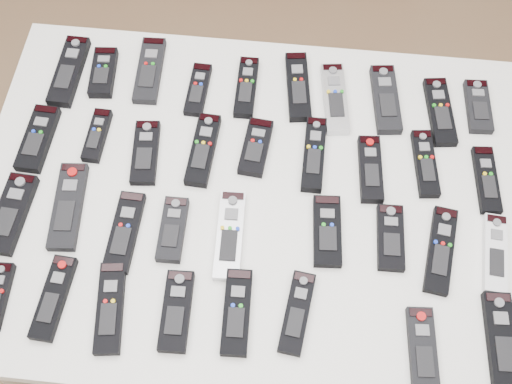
# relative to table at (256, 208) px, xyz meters

# --- Properties ---
(ground) EXTENTS (4.00, 4.00, 0.00)m
(ground) POSITION_rel_table_xyz_m (0.07, 0.08, -0.72)
(ground) COLOR #8E6648
(ground) RESTS_ON ground
(table) EXTENTS (1.25, 0.88, 0.78)m
(table) POSITION_rel_table_xyz_m (0.00, 0.00, 0.00)
(table) COLOR white
(table) RESTS_ON ground
(remote_0) EXTENTS (0.06, 0.20, 0.02)m
(remote_0) POSITION_rel_table_xyz_m (-0.49, 0.29, 0.07)
(remote_0) COLOR black
(remote_0) RESTS_ON table
(remote_1) EXTENTS (0.07, 0.14, 0.02)m
(remote_1) POSITION_rel_table_xyz_m (-0.40, 0.29, 0.07)
(remote_1) COLOR black
(remote_1) RESTS_ON table
(remote_2) EXTENTS (0.07, 0.19, 0.02)m
(remote_2) POSITION_rel_table_xyz_m (-0.29, 0.31, 0.07)
(remote_2) COLOR black
(remote_2) RESTS_ON table
(remote_3) EXTENTS (0.05, 0.15, 0.02)m
(remote_3) POSITION_rel_table_xyz_m (-0.17, 0.27, 0.07)
(remote_3) COLOR black
(remote_3) RESTS_ON table
(remote_4) EXTENTS (0.05, 0.17, 0.02)m
(remote_4) POSITION_rel_table_xyz_m (-0.05, 0.29, 0.07)
(remote_4) COLOR black
(remote_4) RESTS_ON table
(remote_5) EXTENTS (0.08, 0.20, 0.02)m
(remote_5) POSITION_rel_table_xyz_m (0.07, 0.30, 0.07)
(remote_5) COLOR black
(remote_5) RESTS_ON table
(remote_6) EXTENTS (0.08, 0.20, 0.02)m
(remote_6) POSITION_rel_table_xyz_m (0.16, 0.27, 0.07)
(remote_6) COLOR #B7B7BC
(remote_6) RESTS_ON table
(remote_7) EXTENTS (0.08, 0.19, 0.02)m
(remote_7) POSITION_rel_table_xyz_m (0.28, 0.28, 0.07)
(remote_7) COLOR black
(remote_7) RESTS_ON table
(remote_8) EXTENTS (0.08, 0.19, 0.02)m
(remote_8) POSITION_rel_table_xyz_m (0.41, 0.26, 0.07)
(remote_8) COLOR black
(remote_8) RESTS_ON table
(remote_9) EXTENTS (0.06, 0.15, 0.02)m
(remote_9) POSITION_rel_table_xyz_m (0.50, 0.29, 0.07)
(remote_9) COLOR black
(remote_9) RESTS_ON table
(remote_10) EXTENTS (0.06, 0.17, 0.02)m
(remote_10) POSITION_rel_table_xyz_m (-0.51, 0.09, 0.07)
(remote_10) COLOR black
(remote_10) RESTS_ON table
(remote_11) EXTENTS (0.04, 0.14, 0.02)m
(remote_11) POSITION_rel_table_xyz_m (-0.38, 0.11, 0.07)
(remote_11) COLOR black
(remote_11) RESTS_ON table
(remote_12) EXTENTS (0.07, 0.17, 0.02)m
(remote_12) POSITION_rel_table_xyz_m (-0.26, 0.08, 0.07)
(remote_12) COLOR black
(remote_12) RESTS_ON table
(remote_13) EXTENTS (0.06, 0.19, 0.02)m
(remote_13) POSITION_rel_table_xyz_m (-0.13, 0.10, 0.07)
(remote_13) COLOR black
(remote_13) RESTS_ON table
(remote_14) EXTENTS (0.07, 0.15, 0.02)m
(remote_14) POSITION_rel_table_xyz_m (-0.01, 0.12, 0.07)
(remote_14) COLOR black
(remote_14) RESTS_ON table
(remote_15) EXTENTS (0.05, 0.19, 0.02)m
(remote_15) POSITION_rel_table_xyz_m (0.12, 0.11, 0.07)
(remote_15) COLOR black
(remote_15) RESTS_ON table
(remote_16) EXTENTS (0.06, 0.17, 0.02)m
(remote_16) POSITION_rel_table_xyz_m (0.25, 0.09, 0.07)
(remote_16) COLOR black
(remote_16) RESTS_ON table
(remote_17) EXTENTS (0.06, 0.17, 0.02)m
(remote_17) POSITION_rel_table_xyz_m (0.37, 0.12, 0.07)
(remote_17) COLOR black
(remote_17) RESTS_ON table
(remote_18) EXTENTS (0.06, 0.17, 0.02)m
(remote_18) POSITION_rel_table_xyz_m (0.50, 0.09, 0.07)
(remote_18) COLOR black
(remote_18) RESTS_ON table
(remote_19) EXTENTS (0.07, 0.19, 0.02)m
(remote_19) POSITION_rel_table_xyz_m (-0.52, -0.10, 0.07)
(remote_19) COLOR black
(remote_19) RESTS_ON table
(remote_20) EXTENTS (0.08, 0.21, 0.02)m
(remote_20) POSITION_rel_table_xyz_m (-0.40, -0.07, 0.07)
(remote_20) COLOR black
(remote_20) RESTS_ON table
(remote_21) EXTENTS (0.06, 0.18, 0.02)m
(remote_21) POSITION_rel_table_xyz_m (-0.27, -0.12, 0.07)
(remote_21) COLOR black
(remote_21) RESTS_ON table
(remote_22) EXTENTS (0.05, 0.15, 0.02)m
(remote_22) POSITION_rel_table_xyz_m (-0.17, -0.10, 0.07)
(remote_22) COLOR black
(remote_22) RESTS_ON table
(remote_23) EXTENTS (0.06, 0.20, 0.02)m
(remote_23) POSITION_rel_table_xyz_m (-0.04, -0.10, 0.07)
(remote_23) COLOR #B7B7BC
(remote_23) RESTS_ON table
(remote_24) EXTENTS (0.07, 0.16, 0.02)m
(remote_24) POSITION_rel_table_xyz_m (0.16, -0.07, 0.07)
(remote_24) COLOR black
(remote_24) RESTS_ON table
(remote_25) EXTENTS (0.06, 0.15, 0.02)m
(remote_25) POSITION_rel_table_xyz_m (0.29, -0.07, 0.07)
(remote_25) COLOR black
(remote_25) RESTS_ON table
(remote_26) EXTENTS (0.08, 0.20, 0.02)m
(remote_26) POSITION_rel_table_xyz_m (0.40, -0.09, 0.07)
(remote_26) COLOR black
(remote_26) RESTS_ON table
(remote_27) EXTENTS (0.06, 0.18, 0.02)m
(remote_27) POSITION_rel_table_xyz_m (0.51, -0.09, 0.07)
(remote_27) COLOR silver
(remote_27) RESTS_ON table
(remote_29) EXTENTS (0.06, 0.18, 0.02)m
(remote_29) POSITION_rel_table_xyz_m (-0.38, -0.28, 0.07)
(remote_29) COLOR black
(remote_29) RESTS_ON table
(remote_30) EXTENTS (0.07, 0.19, 0.02)m
(remote_30) POSITION_rel_table_xyz_m (-0.26, -0.29, 0.07)
(remote_30) COLOR black
(remote_30) RESTS_ON table
(remote_31) EXTENTS (0.06, 0.17, 0.02)m
(remote_31) POSITION_rel_table_xyz_m (-0.13, -0.28, 0.07)
(remote_31) COLOR black
(remote_31) RESTS_ON table
(remote_32) EXTENTS (0.06, 0.18, 0.02)m
(remote_32) POSITION_rel_table_xyz_m (-0.01, -0.27, 0.07)
(remote_32) COLOR black
(remote_32) RESTS_ON table
(remote_33) EXTENTS (0.07, 0.17, 0.02)m
(remote_33) POSITION_rel_table_xyz_m (0.11, -0.26, 0.07)
(remote_33) COLOR black
(remote_33) RESTS_ON table
(remote_34) EXTENTS (0.06, 0.17, 0.02)m
(remote_34) POSITION_rel_table_xyz_m (0.36, -0.31, 0.07)
(remote_34) COLOR black
(remote_34) RESTS_ON table
(remote_35) EXTENTS (0.06, 0.20, 0.02)m
(remote_35) POSITION_rel_table_xyz_m (0.51, -0.27, 0.07)
(remote_35) COLOR black
(remote_35) RESTS_ON table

